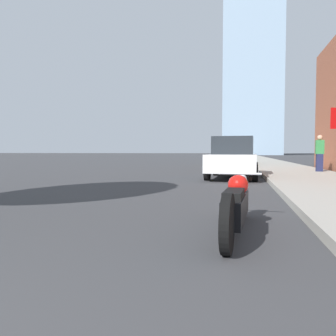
# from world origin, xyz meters

# --- Properties ---
(sidewalk) EXTENTS (3.39, 240.00, 0.15)m
(sidewalk) POSITION_xyz_m (5.39, 40.00, 0.07)
(sidewalk) COLOR #9E998E
(sidewalk) RESTS_ON ground_plane
(distant_tower) EXTENTS (17.74, 17.74, 69.63)m
(distant_tower) POSITION_xyz_m (6.61, 108.68, 34.82)
(distant_tower) COLOR #8CA5BC
(distant_tower) RESTS_ON ground_plane
(motorcycle) EXTENTS (0.62, 2.58, 0.76)m
(motorcycle) POSITION_xyz_m (2.69, 4.41, 0.38)
(motorcycle) COLOR black
(motorcycle) RESTS_ON ground_plane
(parked_car_white) EXTENTS (2.09, 4.43, 1.66)m
(parked_car_white) POSITION_xyz_m (2.50, 13.48, 0.82)
(parked_car_white) COLOR silver
(parked_car_white) RESTS_ON ground_plane
(parked_car_yellow) EXTENTS (1.93, 4.33, 1.79)m
(parked_car_yellow) POSITION_xyz_m (2.38, 26.58, 0.87)
(parked_car_yellow) COLOR gold
(parked_car_yellow) RESTS_ON ground_plane
(parked_car_silver) EXTENTS (2.05, 3.88, 1.58)m
(parked_car_silver) POSITION_xyz_m (2.54, 39.01, 0.81)
(parked_car_silver) COLOR #BCBCC1
(parked_car_silver) RESTS_ON ground_plane
(parked_car_green) EXTENTS (1.89, 4.15, 1.59)m
(parked_car_green) POSITION_xyz_m (2.44, 51.64, 0.79)
(parked_car_green) COLOR #1E6B33
(parked_car_green) RESTS_ON ground_plane
(parked_car_blue) EXTENTS (2.09, 4.23, 1.71)m
(parked_car_blue) POSITION_xyz_m (2.48, 63.38, 0.85)
(parked_car_blue) COLOR #1E3899
(parked_car_blue) RESTS_ON ground_plane
(pedestrian) EXTENTS (0.36, 0.24, 1.70)m
(pedestrian) POSITION_xyz_m (6.40, 16.40, 1.02)
(pedestrian) COLOR #1E2347
(pedestrian) RESTS_ON sidewalk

